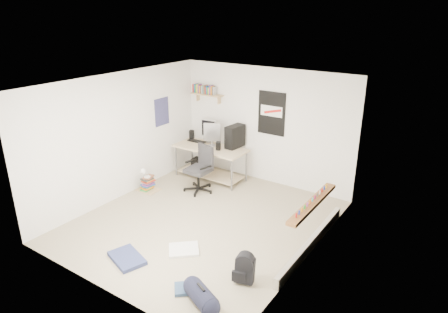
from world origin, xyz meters
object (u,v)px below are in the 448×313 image
Objects in this scene: backpack at (245,270)px; office_chair at (198,169)px; duffel_bag at (201,295)px; book_stack at (148,183)px; desk at (211,163)px.

office_chair is at bearing 122.83° from backpack.
duffel_bag is 3.70m from book_stack.
duffel_bag is (2.12, -2.70, -0.35)m from office_chair.
desk is 3.25× the size of duffel_bag.
office_chair reaches higher than book_stack.
duffel_bag is 1.09× the size of book_stack.
desk is 4.10m from duffel_bag.
book_stack is (-3.02, 2.13, 0.01)m from duffel_bag.
desk is at bearing 60.00° from book_stack.
book_stack is (-3.26, 1.43, -0.05)m from backpack.
duffel_bag is (2.30, -3.39, -0.22)m from desk.
office_chair is 1.13m from book_stack.
duffel_bag is at bearing -35.17° from book_stack.
backpack is 3.56m from book_stack.
duffel_bag is at bearing -37.87° from office_chair.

